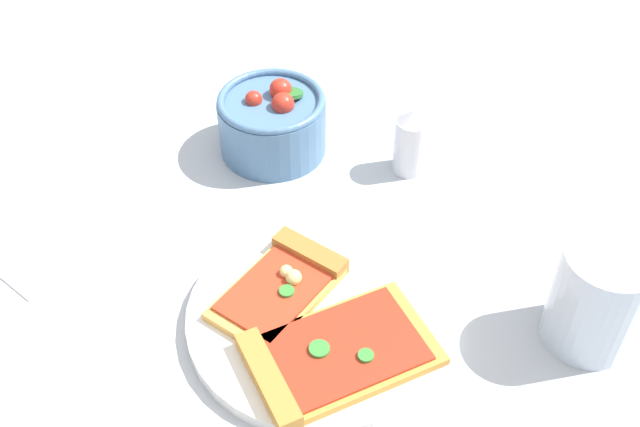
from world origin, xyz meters
The scene contains 8 objects.
ground_plane centered at (0.00, 0.00, 0.00)m, with size 2.40×2.40×0.00m, color #B2B7BC.
plate centered at (0.00, 0.02, 0.01)m, with size 0.23×0.23×0.01m, color white.
pizza_slice_near centered at (-0.04, -0.01, 0.02)m, with size 0.18×0.17×0.02m.
pizza_slice_far centered at (0.01, 0.06, 0.02)m, with size 0.13×0.09×0.02m.
salad_bowl centered at (0.20, 0.16, 0.04)m, with size 0.12×0.12×0.08m.
soda_glass centered at (0.08, -0.20, 0.05)m, with size 0.08×0.08×0.10m.
paper_napkin centered at (-0.02, 0.31, 0.00)m, with size 0.11×0.11×0.00m, color white.
pepper_shaker centered at (0.23, 0.02, 0.04)m, with size 0.04×0.04×0.08m.
Camera 1 is at (-0.39, -0.15, 0.54)m, focal length 43.34 mm.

